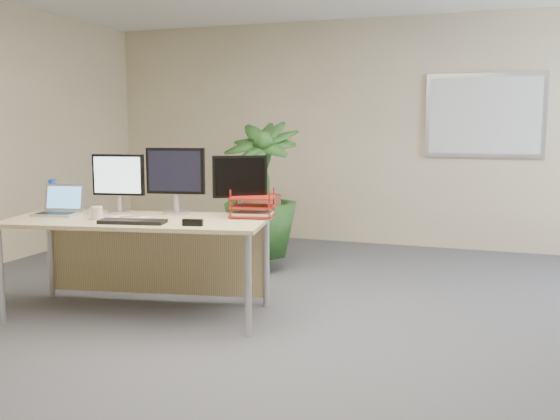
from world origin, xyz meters
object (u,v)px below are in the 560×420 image
(monitor_left, at_px, (118,179))
(laptop, at_px, (60,207))
(monitor_right, at_px, (176,176))
(floor_plant, at_px, (261,196))
(desk, at_px, (143,237))

(monitor_left, xyz_separation_m, laptop, (-0.40, -0.22, -0.21))
(monitor_right, distance_m, laptop, 0.95)
(floor_plant, bearing_deg, monitor_right, -97.73)
(desk, xyz_separation_m, laptop, (-0.69, -0.12, 0.22))
(desk, relative_size, floor_plant, 1.38)
(floor_plant, distance_m, monitor_left, 1.64)
(desk, distance_m, laptop, 0.73)
(floor_plant, bearing_deg, laptop, -121.56)
(floor_plant, xyz_separation_m, laptop, (-1.05, -1.70, 0.06))
(desk, xyz_separation_m, monitor_right, (0.17, 0.22, 0.46))
(floor_plant, height_order, monitor_left, floor_plant)
(monitor_right, xyz_separation_m, laptop, (-0.86, -0.33, -0.24))
(desk, height_order, floor_plant, floor_plant)
(laptop, bearing_deg, desk, 9.60)
(monitor_right, bearing_deg, desk, -128.67)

